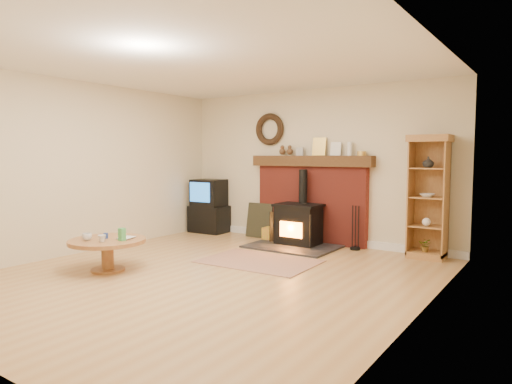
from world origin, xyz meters
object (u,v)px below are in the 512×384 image
Objects in this scene: wood_stove at (297,226)px; coffee_table at (107,245)px; curio_cabinet at (429,197)px; tv_unit at (209,207)px.

wood_stove is 1.45× the size of coffee_table.
curio_cabinet is 1.83× the size of coffee_table.
curio_cabinet reaches higher than coffee_table.
tv_unit reaches higher than coffee_table.
coffee_table is (-3.21, -3.09, -0.56)m from curio_cabinet.
wood_stove is 0.79× the size of curio_cabinet.
curio_cabinet reaches higher than tv_unit.
tv_unit is 0.58× the size of curio_cabinet.
curio_cabinet is 4.49m from coffee_table.
curio_cabinet is at bearing 8.07° from wood_stove.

